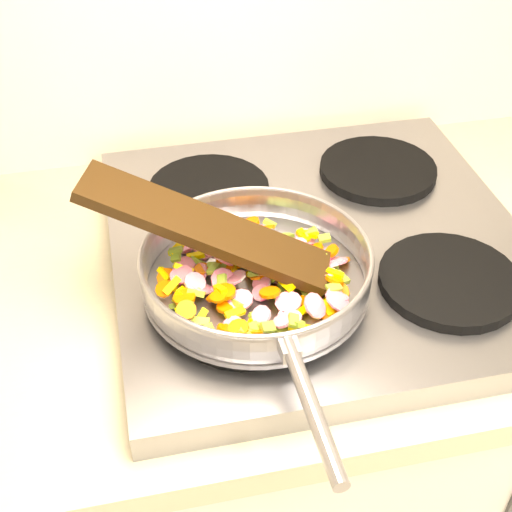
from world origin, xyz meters
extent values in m
cube|color=#939399|center=(-0.70, 1.67, 0.92)|extent=(0.60, 0.60, 0.04)
cylinder|color=black|center=(-0.84, 1.52, 0.95)|extent=(0.19, 0.19, 0.02)
cylinder|color=black|center=(-0.56, 1.52, 0.95)|extent=(0.19, 0.19, 0.02)
cylinder|color=black|center=(-0.84, 1.81, 0.95)|extent=(0.19, 0.19, 0.02)
cylinder|color=black|center=(-0.56, 1.81, 0.95)|extent=(0.19, 0.19, 0.02)
cylinder|color=#9E9EA5|center=(-0.82, 1.56, 0.96)|extent=(0.30, 0.30, 0.01)
torus|color=#9E9EA5|center=(-0.82, 1.56, 0.99)|extent=(0.34, 0.34, 0.05)
torus|color=#9E9EA5|center=(-0.82, 1.56, 1.01)|extent=(0.30, 0.30, 0.01)
cylinder|color=#9E9EA5|center=(-0.81, 1.32, 1.00)|extent=(0.02, 0.19, 0.02)
cube|color=#9E9EA5|center=(-0.81, 1.41, 1.00)|extent=(0.02, 0.03, 0.02)
cube|color=#FFD700|center=(-0.87, 1.53, 0.98)|extent=(0.02, 0.02, 0.01)
cylinder|color=#E21649|center=(-0.86, 1.57, 0.97)|extent=(0.04, 0.04, 0.02)
cylinder|color=#E21649|center=(-0.80, 1.64, 0.97)|extent=(0.04, 0.04, 0.02)
cube|color=#FFD700|center=(-0.91, 1.59, 0.98)|extent=(0.03, 0.02, 0.02)
cylinder|color=#E21649|center=(-0.81, 1.59, 0.98)|extent=(0.04, 0.04, 0.02)
cylinder|color=#E21649|center=(-0.87, 1.62, 0.98)|extent=(0.03, 0.04, 0.02)
cube|color=#FFD700|center=(-0.82, 1.57, 0.97)|extent=(0.03, 0.02, 0.01)
cylinder|color=#D15700|center=(-0.86, 1.46, 0.98)|extent=(0.04, 0.04, 0.01)
cube|color=#FFD700|center=(-0.79, 1.46, 0.98)|extent=(0.02, 0.03, 0.02)
cube|color=#FFD700|center=(-0.74, 1.56, 0.98)|extent=(0.02, 0.02, 0.02)
cylinder|color=#E21649|center=(-0.71, 1.57, 0.98)|extent=(0.03, 0.03, 0.02)
cube|color=#85AA29|center=(-0.85, 1.52, 0.97)|extent=(0.02, 0.02, 0.02)
cylinder|color=#D15700|center=(-0.87, 1.52, 0.98)|extent=(0.03, 0.02, 0.01)
cylinder|color=#E21649|center=(-0.88, 1.63, 0.97)|extent=(0.03, 0.03, 0.02)
cylinder|color=#E21649|center=(-0.78, 1.56, 0.98)|extent=(0.03, 0.03, 0.02)
cylinder|color=#D15700|center=(-0.77, 1.50, 0.97)|extent=(0.03, 0.03, 0.02)
cube|color=#85AA29|center=(-0.83, 1.63, 0.98)|extent=(0.02, 0.02, 0.01)
cylinder|color=#D15700|center=(-0.85, 1.59, 0.98)|extent=(0.03, 0.03, 0.02)
cube|color=#85AA29|center=(-0.87, 1.58, 0.98)|extent=(0.02, 0.02, 0.01)
cylinder|color=#D15700|center=(-0.83, 1.61, 0.97)|extent=(0.03, 0.03, 0.01)
cylinder|color=#E21649|center=(-0.91, 1.57, 0.96)|extent=(0.04, 0.04, 0.00)
cube|color=#85AA29|center=(-0.90, 1.56, 0.98)|extent=(0.02, 0.02, 0.02)
cube|color=#FFD700|center=(-0.90, 1.51, 0.97)|extent=(0.02, 0.02, 0.02)
cylinder|color=#E21649|center=(-0.90, 1.60, 0.97)|extent=(0.03, 0.03, 0.02)
cube|color=#FFD700|center=(-0.80, 1.47, 0.97)|extent=(0.02, 0.02, 0.01)
cylinder|color=#E21649|center=(-0.89, 1.65, 0.97)|extent=(0.04, 0.04, 0.03)
cube|color=#FFD700|center=(-0.93, 1.59, 0.97)|extent=(0.02, 0.02, 0.02)
cylinder|color=#D15700|center=(-0.80, 1.67, 0.97)|extent=(0.04, 0.03, 0.03)
cylinder|color=#E21649|center=(-0.76, 1.54, 0.97)|extent=(0.04, 0.03, 0.02)
cube|color=#85AA29|center=(-0.79, 1.46, 0.98)|extent=(0.02, 0.02, 0.02)
cylinder|color=#D15700|center=(-0.73, 1.52, 0.99)|extent=(0.03, 0.03, 0.02)
cube|color=#85AA29|center=(-0.71, 1.53, 0.98)|extent=(0.02, 0.03, 0.01)
cube|color=#FFD700|center=(-0.75, 1.56, 0.98)|extent=(0.02, 0.01, 0.01)
cube|color=#FFD700|center=(-0.77, 1.46, 0.97)|extent=(0.03, 0.02, 0.01)
cylinder|color=#E21649|center=(-0.80, 1.47, 0.98)|extent=(0.03, 0.03, 0.01)
cube|color=#85AA29|center=(-0.86, 1.55, 0.98)|extent=(0.02, 0.02, 0.02)
cylinder|color=#D15700|center=(-0.71, 1.58, 0.98)|extent=(0.03, 0.03, 0.02)
cube|color=#85AA29|center=(-0.72, 1.57, 0.98)|extent=(0.02, 0.02, 0.02)
cylinder|color=#E21649|center=(-0.89, 1.56, 0.97)|extent=(0.04, 0.04, 0.02)
cylinder|color=#E21649|center=(-0.79, 1.48, 0.97)|extent=(0.04, 0.04, 0.02)
cylinder|color=#E21649|center=(-0.73, 1.56, 0.96)|extent=(0.04, 0.04, 0.01)
cylinder|color=#E21649|center=(-0.86, 1.48, 0.98)|extent=(0.03, 0.03, 0.01)
cube|color=#FFD700|center=(-0.72, 1.53, 0.99)|extent=(0.02, 0.02, 0.01)
cube|color=#85AA29|center=(-0.86, 1.53, 0.97)|extent=(0.03, 0.03, 0.01)
cylinder|color=#E21649|center=(-0.86, 1.59, 0.98)|extent=(0.03, 0.04, 0.03)
cylinder|color=#D15700|center=(-0.84, 1.46, 0.98)|extent=(0.03, 0.03, 0.02)
cylinder|color=#D15700|center=(-0.86, 1.58, 0.97)|extent=(0.03, 0.03, 0.01)
cylinder|color=#E21649|center=(-0.76, 1.48, 0.98)|extent=(0.03, 0.04, 0.03)
cylinder|color=#D15700|center=(-0.88, 1.53, 0.97)|extent=(0.02, 0.03, 0.02)
cylinder|color=#D15700|center=(-0.79, 1.58, 0.98)|extent=(0.04, 0.04, 0.01)
cylinder|color=#D15700|center=(-0.80, 1.58, 0.97)|extent=(0.02, 0.02, 0.01)
cube|color=#85AA29|center=(-0.85, 1.46, 0.98)|extent=(0.02, 0.02, 0.01)
cube|color=#85AA29|center=(-0.73, 1.53, 0.97)|extent=(0.02, 0.02, 0.02)
cube|color=#85AA29|center=(-0.87, 1.59, 0.97)|extent=(0.02, 0.02, 0.02)
cylinder|color=#D15700|center=(-0.87, 1.47, 0.98)|extent=(0.03, 0.03, 0.02)
cylinder|color=#E21649|center=(-0.82, 1.53, 0.97)|extent=(0.03, 0.02, 0.02)
cylinder|color=#E21649|center=(-0.90, 1.56, 0.98)|extent=(0.04, 0.04, 0.02)
cube|color=#FFD700|center=(-0.73, 1.62, 0.98)|extent=(0.02, 0.02, 0.01)
cylinder|color=#D15700|center=(-0.86, 1.61, 0.99)|extent=(0.03, 0.03, 0.01)
cylinder|color=#D15700|center=(-0.70, 1.57, 0.97)|extent=(0.04, 0.03, 0.03)
cube|color=#85AA29|center=(-0.90, 1.54, 0.98)|extent=(0.02, 0.02, 0.02)
cylinder|color=#D15700|center=(-0.82, 1.59, 0.98)|extent=(0.02, 0.02, 0.01)
cube|color=#FFD700|center=(-0.74, 1.49, 0.97)|extent=(0.02, 0.03, 0.01)
cube|color=#85AA29|center=(-0.80, 1.53, 0.97)|extent=(0.02, 0.03, 0.01)
cylinder|color=#D15700|center=(-0.80, 1.57, 0.97)|extent=(0.03, 0.03, 0.02)
cylinder|color=#D15700|center=(-0.87, 1.51, 0.97)|extent=(0.03, 0.03, 0.01)
cube|color=#85AA29|center=(-0.91, 1.62, 0.98)|extent=(0.02, 0.02, 0.02)
cube|color=#85AA29|center=(-0.83, 1.64, 0.99)|extent=(0.02, 0.02, 0.01)
cube|color=#85AA29|center=(-0.83, 1.46, 0.98)|extent=(0.02, 0.02, 0.01)
cube|color=#85AA29|center=(-0.83, 1.47, 0.98)|extent=(0.02, 0.02, 0.01)
cylinder|color=#E21649|center=(-0.79, 1.55, 0.98)|extent=(0.03, 0.03, 0.02)
cube|color=#FFD700|center=(-0.92, 1.55, 0.98)|extent=(0.02, 0.03, 0.02)
cylinder|color=#E21649|center=(-0.79, 1.65, 0.97)|extent=(0.04, 0.03, 0.01)
cube|color=#85AA29|center=(-0.91, 1.62, 0.98)|extent=(0.02, 0.02, 0.01)
cube|color=#FFD700|center=(-0.74, 1.49, 0.97)|extent=(0.01, 0.03, 0.01)
cylinder|color=#D15700|center=(-0.91, 1.53, 0.98)|extent=(0.04, 0.04, 0.01)
cylinder|color=#E21649|center=(-0.76, 1.57, 0.97)|extent=(0.04, 0.04, 0.01)
cube|color=#85AA29|center=(-0.89, 1.48, 0.97)|extent=(0.02, 0.02, 0.01)
cube|color=#85AA29|center=(-0.83, 1.60, 0.97)|extent=(0.02, 0.02, 0.02)
cube|color=#FFD700|center=(-0.84, 1.61, 0.98)|extent=(0.02, 0.02, 0.02)
cylinder|color=#D15700|center=(-0.78, 1.66, 0.98)|extent=(0.02, 0.02, 0.02)
cube|color=#85AA29|center=(-0.71, 1.61, 0.98)|extent=(0.02, 0.01, 0.01)
cylinder|color=#E21649|center=(-0.74, 1.57, 0.97)|extent=(0.04, 0.04, 0.02)
cylinder|color=#E21649|center=(-0.84, 1.68, 0.96)|extent=(0.03, 0.03, 0.02)
cube|color=#85AA29|center=(-0.82, 1.56, 0.98)|extent=(0.02, 0.02, 0.01)
cube|color=#85AA29|center=(-0.83, 1.49, 0.97)|extent=(0.03, 0.02, 0.02)
cube|color=#FFD700|center=(-0.89, 1.62, 0.98)|extent=(0.03, 0.01, 0.01)
cylinder|color=#D15700|center=(-0.80, 1.66, 0.98)|extent=(0.04, 0.04, 0.02)
cube|color=#85AA29|center=(-0.73, 1.62, 0.98)|extent=(0.02, 0.02, 0.02)
cube|color=#85AA29|center=(-0.78, 1.65, 0.97)|extent=(0.02, 0.02, 0.02)
cylinder|color=#E21649|center=(-0.87, 1.55, 0.97)|extent=(0.04, 0.04, 0.01)
cube|color=#FFD700|center=(-0.93, 1.56, 0.98)|extent=(0.03, 0.02, 0.02)
cylinder|color=#D15700|center=(-0.77, 1.58, 0.97)|extent=(0.02, 0.02, 0.01)
cube|color=#FFD700|center=(-0.92, 1.52, 0.97)|extent=(0.02, 0.01, 0.01)
cylinder|color=#E21649|center=(-0.83, 1.63, 0.97)|extent=(0.04, 0.04, 0.02)
cylinder|color=#E21649|center=(-0.78, 1.56, 0.98)|extent=(0.03, 0.03, 0.02)
cube|color=#85AA29|center=(-0.71, 1.56, 0.97)|extent=(0.02, 0.02, 0.02)
cylinder|color=#E21649|center=(-0.82, 1.60, 0.98)|extent=(0.03, 0.03, 0.02)
cylinder|color=#D15700|center=(-0.72, 1.51, 0.97)|extent=(0.03, 0.03, 0.03)
cube|color=#85AA29|center=(-0.83, 1.46, 0.97)|extent=(0.02, 0.02, 0.01)
cylinder|color=#E21649|center=(-0.73, 1.62, 0.97)|extent=(0.04, 0.04, 0.01)
cube|color=#85AA29|center=(-0.79, 1.57, 0.97)|extent=(0.02, 0.02, 0.01)
cylinder|color=#E21649|center=(-0.79, 1.53, 0.97)|extent=(0.04, 0.04, 0.01)
cylinder|color=#E21649|center=(-0.73, 1.49, 0.98)|extent=(0.04, 0.05, 0.03)
cylinder|color=#E21649|center=(-0.79, 1.59, 0.98)|extent=(0.04, 0.04, 0.02)
cylinder|color=#E21649|center=(-0.80, 1.47, 0.98)|extent=(0.04, 0.04, 0.01)
cube|color=#85AA29|center=(-0.81, 1.46, 0.97)|extent=(0.02, 0.02, 0.01)
cylinder|color=#E21649|center=(-0.73, 1.50, 0.98)|extent=(0.03, 0.03, 0.01)
cube|color=#85AA29|center=(-0.90, 1.50, 0.97)|extent=(0.02, 0.02, 0.01)
cube|color=#85AA29|center=(-0.73, 1.50, 0.99)|extent=(0.02, 0.02, 0.01)
cylinder|color=#E21649|center=(-0.84, 1.45, 0.97)|extent=(0.04, 0.04, 0.02)
cube|color=#FFD700|center=(-0.84, 1.48, 0.97)|extent=(0.03, 0.02, 0.02)
cube|color=#85AA29|center=(-0.92, 1.54, 0.97)|extent=(0.02, 0.02, 0.02)
cube|color=#85AA29|center=(-0.89, 1.61, 0.97)|extent=(0.02, 0.02, 0.02)
cylinder|color=#D15700|center=(-0.74, 1.48, 0.97)|extent=(0.04, 0.04, 0.01)
cylinder|color=#D15700|center=(-0.87, 1.47, 0.98)|extent=(0.03, 0.03, 0.02)
cylinder|color=#E21649|center=(-0.89, 1.59, 0.97)|extent=(0.04, 0.04, 0.03)
cylinder|color=#E21649|center=(-0.91, 1.58, 0.98)|extent=(0.04, 0.04, 0.01)
cube|color=#85AA29|center=(-0.80, 1.55, 0.98)|extent=(0.02, 0.02, 0.01)
cube|color=#FFD700|center=(-0.76, 1.56, 0.98)|extent=(0.03, 0.02, 0.01)
cube|color=#FFD700|center=(-0.84, 1.49, 0.97)|extent=(0.02, 0.03, 0.01)
cylinder|color=#D15700|center=(-0.82, 1.56, 0.98)|extent=(0.03, 0.03, 0.01)
cylinder|color=#E21649|center=(-0.85, 1.52, 0.98)|extent=(0.04, 0.05, 0.01)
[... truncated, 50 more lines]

